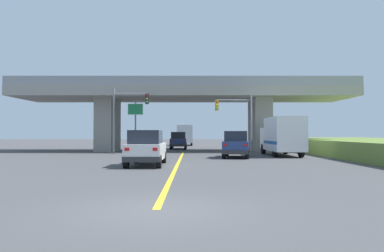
{
  "coord_description": "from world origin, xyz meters",
  "views": [
    {
      "loc": [
        0.86,
        -8.78,
        1.83
      ],
      "look_at": [
        1.0,
        22.67,
        2.49
      ],
      "focal_mm": 34.06,
      "sensor_mm": 36.0,
      "label": 1
    }
  ],
  "objects_px": {
    "suv_lead": "(145,148)",
    "semi_truck_distant": "(183,135)",
    "box_truck": "(280,136)",
    "traffic_signal_nearside": "(237,115)",
    "highway_sign": "(134,116)",
    "traffic_signal_farside": "(124,111)",
    "sedan_oncoming": "(177,140)",
    "suv_crossing": "(235,144)"
  },
  "relations": [
    {
      "from": "suv_lead",
      "to": "semi_truck_distant",
      "type": "relative_size",
      "value": 0.68
    },
    {
      "from": "box_truck",
      "to": "traffic_signal_nearside",
      "type": "xyz_separation_m",
      "value": [
        -3.11,
        3.62,
        1.91
      ]
    },
    {
      "from": "highway_sign",
      "to": "traffic_signal_nearside",
      "type": "bearing_deg",
      "value": -8.57
    },
    {
      "from": "traffic_signal_farside",
      "to": "box_truck",
      "type": "bearing_deg",
      "value": -14.2
    },
    {
      "from": "box_truck",
      "to": "semi_truck_distant",
      "type": "distance_m",
      "value": 27.76
    },
    {
      "from": "suv_lead",
      "to": "box_truck",
      "type": "distance_m",
      "value": 13.63
    },
    {
      "from": "box_truck",
      "to": "highway_sign",
      "type": "relative_size",
      "value": 1.44
    },
    {
      "from": "traffic_signal_nearside",
      "to": "sedan_oncoming",
      "type": "bearing_deg",
      "value": 121.07
    },
    {
      "from": "suv_crossing",
      "to": "sedan_oncoming",
      "type": "distance_m",
      "value": 16.44
    },
    {
      "from": "suv_lead",
      "to": "suv_crossing",
      "type": "distance_m",
      "value": 9.22
    },
    {
      "from": "traffic_signal_farside",
      "to": "semi_truck_distant",
      "type": "relative_size",
      "value": 0.89
    },
    {
      "from": "sedan_oncoming",
      "to": "traffic_signal_nearside",
      "type": "bearing_deg",
      "value": -58.93
    },
    {
      "from": "sedan_oncoming",
      "to": "traffic_signal_nearside",
      "type": "distance_m",
      "value": 11.76
    },
    {
      "from": "box_truck",
      "to": "traffic_signal_farside",
      "type": "distance_m",
      "value": 14.19
    },
    {
      "from": "box_truck",
      "to": "highway_sign",
      "type": "distance_m",
      "value": 14.01
    },
    {
      "from": "sedan_oncoming",
      "to": "highway_sign",
      "type": "distance_m",
      "value": 9.56
    },
    {
      "from": "box_truck",
      "to": "traffic_signal_farside",
      "type": "relative_size",
      "value": 1.16
    },
    {
      "from": "suv_crossing",
      "to": "suv_lead",
      "type": "bearing_deg",
      "value": -121.17
    },
    {
      "from": "suv_crossing",
      "to": "traffic_signal_farside",
      "type": "distance_m",
      "value": 11.46
    },
    {
      "from": "box_truck",
      "to": "semi_truck_distant",
      "type": "height_order",
      "value": "box_truck"
    },
    {
      "from": "sedan_oncoming",
      "to": "traffic_signal_farside",
      "type": "distance_m",
      "value": 11.38
    },
    {
      "from": "suv_lead",
      "to": "semi_truck_distant",
      "type": "bearing_deg",
      "value": 87.53
    },
    {
      "from": "traffic_signal_nearside",
      "to": "traffic_signal_farside",
      "type": "height_order",
      "value": "traffic_signal_farside"
    },
    {
      "from": "box_truck",
      "to": "sedan_oncoming",
      "type": "distance_m",
      "value": 16.22
    },
    {
      "from": "suv_lead",
      "to": "traffic_signal_farside",
      "type": "height_order",
      "value": "traffic_signal_farside"
    },
    {
      "from": "traffic_signal_nearside",
      "to": "traffic_signal_farside",
      "type": "bearing_deg",
      "value": -178.99
    },
    {
      "from": "traffic_signal_nearside",
      "to": "suv_lead",
      "type": "bearing_deg",
      "value": -118.44
    },
    {
      "from": "traffic_signal_nearside",
      "to": "highway_sign",
      "type": "distance_m",
      "value": 9.91
    },
    {
      "from": "suv_lead",
      "to": "highway_sign",
      "type": "distance_m",
      "value": 14.8
    },
    {
      "from": "box_truck",
      "to": "traffic_signal_nearside",
      "type": "distance_m",
      "value": 5.14
    },
    {
      "from": "semi_truck_distant",
      "to": "suv_crossing",
      "type": "bearing_deg",
      "value": -81.12
    },
    {
      "from": "suv_lead",
      "to": "traffic_signal_nearside",
      "type": "distance_m",
      "value": 14.79
    },
    {
      "from": "highway_sign",
      "to": "box_truck",
      "type": "bearing_deg",
      "value": -21.55
    },
    {
      "from": "sedan_oncoming",
      "to": "traffic_signal_farside",
      "type": "relative_size",
      "value": 0.78
    },
    {
      "from": "suv_lead",
      "to": "traffic_signal_nearside",
      "type": "relative_size",
      "value": 0.84
    },
    {
      "from": "sedan_oncoming",
      "to": "semi_truck_distant",
      "type": "distance_m",
      "value": 12.99
    },
    {
      "from": "traffic_signal_farside",
      "to": "highway_sign",
      "type": "relative_size",
      "value": 1.24
    },
    {
      "from": "suv_lead",
      "to": "sedan_oncoming",
      "type": "relative_size",
      "value": 0.97
    },
    {
      "from": "box_truck",
      "to": "traffic_signal_nearside",
      "type": "bearing_deg",
      "value": 130.64
    },
    {
      "from": "suv_lead",
      "to": "highway_sign",
      "type": "xyz_separation_m",
      "value": [
        -2.86,
        14.29,
        2.56
      ]
    },
    {
      "from": "suv_crossing",
      "to": "sedan_oncoming",
      "type": "relative_size",
      "value": 0.99
    },
    {
      "from": "suv_crossing",
      "to": "highway_sign",
      "type": "height_order",
      "value": "highway_sign"
    }
  ]
}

